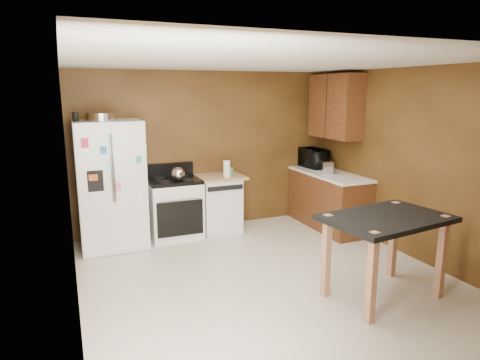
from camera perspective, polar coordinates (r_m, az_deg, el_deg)
floor at (r=5.22m, az=3.76°, el=-13.11°), size 4.50×4.50×0.00m
ceiling at (r=4.74m, az=4.19°, el=15.46°), size 4.50×4.50×0.00m
wall_back at (r=6.88m, az=-4.40°, el=3.91°), size 4.20×0.00×4.20m
wall_front at (r=3.05m, az=23.25°, el=-7.35°), size 4.20×0.00×4.20m
wall_left at (r=4.34m, az=-21.76°, el=-1.67°), size 0.00×4.50×4.50m
wall_right at (r=6.04m, az=22.11°, el=1.95°), size 0.00×4.50×4.50m
roasting_pan at (r=6.09m, az=-17.94°, el=8.04°), size 0.42×0.42×0.11m
pen_cup at (r=6.05m, az=-21.07°, el=7.88°), size 0.08×0.08×0.12m
kettle at (r=6.31m, az=-8.27°, el=0.81°), size 0.20×0.20×0.20m
paper_towel at (r=6.60m, az=-1.78°, el=1.53°), size 0.14×0.14×0.25m
green_canister at (r=6.77m, az=-1.33°, el=1.24°), size 0.13×0.13×0.12m
toaster at (r=6.98m, az=11.48°, el=1.73°), size 0.26×0.32×0.20m
microwave at (r=7.43m, az=9.81°, el=2.79°), size 0.40×0.56×0.30m
refrigerator at (r=6.26m, az=-16.83°, el=-0.63°), size 0.90×0.80×1.80m
gas_range at (r=6.56m, az=-8.73°, el=-3.62°), size 0.76×0.68×1.10m
dishwasher at (r=6.79m, az=-2.86°, el=-3.06°), size 0.78×0.63×0.89m
right_cabinets at (r=7.06m, az=11.98°, el=1.08°), size 0.63×1.58×2.45m
island at (r=4.78m, az=18.86°, el=-6.13°), size 1.39×1.02×0.92m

